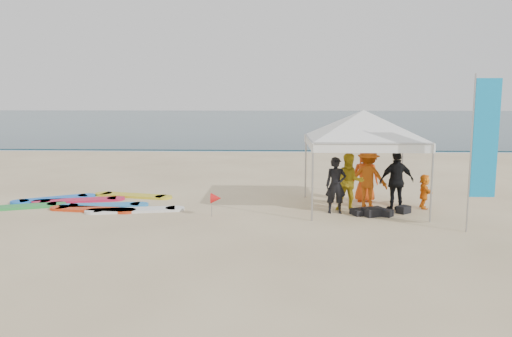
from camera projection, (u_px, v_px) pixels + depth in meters
The scene contains 14 objects.
ground at pixel (272, 236), 11.47m from camera, with size 120.00×120.00×0.00m, color beige.
ocean at pixel (276, 119), 70.80m from camera, with size 160.00×84.00×0.08m, color #0C2633.
shoreline_foam at pixel (275, 151), 29.47m from camera, with size 160.00×1.20×0.01m, color silver.
person_black_a at pixel (336, 185), 13.66m from camera, with size 0.57×0.37×1.55m, color black.
person_yellow at pixel (350, 182), 13.95m from camera, with size 0.79×0.61×1.62m, color gold.
person_orange_a at pixel (368, 178), 14.47m from camera, with size 1.10×0.63×1.70m, color #C55311.
person_black_b at pixel (397, 181), 13.89m from camera, with size 1.00×0.42×1.70m, color black.
person_orange_b at pixel (365, 176), 15.14m from camera, with size 0.79×0.51×1.61m, color #D74A13.
person_seated at pixel (424, 191), 14.27m from camera, with size 0.92×0.29×0.99m, color orange.
canopy_tent at pixel (364, 110), 13.94m from camera, with size 4.27×4.27×3.22m.
feather_flag at pixel (484, 140), 11.53m from camera, with size 0.62×0.04×3.71m.
marker_pennant at pixel (216, 198), 13.30m from camera, with size 0.28×0.28×0.64m.
gear_pile at pixel (377, 212), 13.51m from camera, with size 1.73×0.87×0.22m.
surfboard_spread at pixel (90, 204), 14.82m from camera, with size 5.52×3.02×0.07m.
Camera 1 is at (0.09, -11.14, 3.18)m, focal length 35.00 mm.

